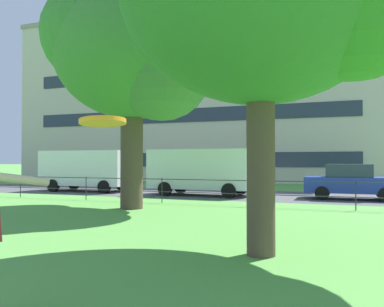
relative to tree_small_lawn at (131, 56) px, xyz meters
The scene contains 8 objects.
street_strip 9.04m from the tree_small_lawn, 73.43° to the left, with size 80.00×6.23×0.01m, color #4C4C51.
park_fence 5.61m from the tree_small_lawn, 45.56° to the left, with size 32.63×0.04×1.00m.
tree_small_lawn is the anchor object (origin of this frame).
frisbee 12.74m from the tree_small_lawn, 61.60° to the right, with size 0.38×0.38×0.05m.
panel_van_far_right 9.75m from the tree_small_lawn, 135.05° to the left, with size 5.03×2.17×2.24m.
panel_van_right 7.25m from the tree_small_lawn, 84.09° to the left, with size 5.05×2.21×2.24m.
car_blue_center 10.81m from the tree_small_lawn, 40.26° to the left, with size 4.01×1.83×1.54m.
apartment_building_background 24.78m from the tree_small_lawn, 102.31° to the left, with size 32.65×13.68×14.60m.
Camera 1 is at (5.07, -0.04, 1.70)m, focal length 37.95 mm.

